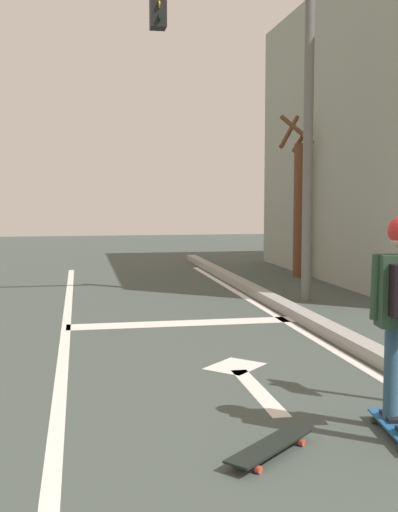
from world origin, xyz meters
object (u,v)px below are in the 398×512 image
object	(u,v)px
traffic_signal_mast	(241,76)
roadside_tree	(300,201)
skateboard	(398,428)
spare_skateboard	(270,446)

from	to	relation	value
traffic_signal_mast	roadside_tree	bearing A→B (deg)	55.96
traffic_signal_mast	skateboard	bearing A→B (deg)	-93.29
traffic_signal_mast	roadside_tree	world-z (taller)	traffic_signal_mast
traffic_signal_mast	spare_skateboard	bearing A→B (deg)	-102.55
spare_skateboard	roadside_tree	world-z (taller)	roadside_tree
spare_skateboard	traffic_signal_mast	bearing A→B (deg)	77.45
skateboard	roadside_tree	world-z (taller)	roadside_tree
skateboard	traffic_signal_mast	xyz separation A→B (m)	(0.34, 5.90, 3.58)
skateboard	traffic_signal_mast	world-z (taller)	traffic_signal_mast
spare_skateboard	roadside_tree	bearing A→B (deg)	69.31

